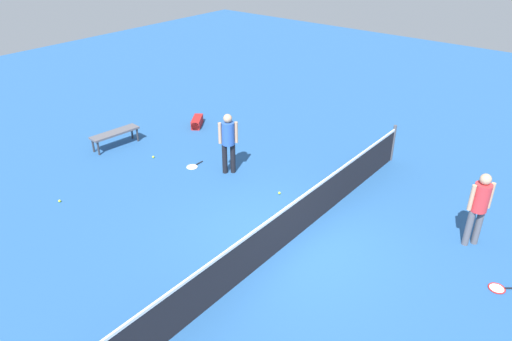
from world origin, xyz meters
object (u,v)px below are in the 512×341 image
object	(u,v)px
player_near_side	(228,139)
tennis_racket_near_player	(193,167)
equipment_bag	(197,122)
courtside_bench	(115,134)
player_far_side	(479,204)
tennis_ball_by_net	(153,157)
tennis_racket_far_player	(498,288)
tennis_ball_midcourt	(60,201)
tennis_ball_near_player	(279,193)

from	to	relation	value
player_near_side	tennis_racket_near_player	world-z (taller)	player_near_side
player_near_side	tennis_racket_near_player	size ratio (longest dim) A/B	2.89
equipment_bag	courtside_bench	bearing A→B (deg)	-16.64
player_far_side	courtside_bench	xyz separation A→B (m)	(1.75, -9.93, -0.59)
tennis_ball_by_net	tennis_racket_far_player	bearing A→B (deg)	92.86
tennis_ball_by_net	equipment_bag	size ratio (longest dim) A/B	0.08
player_near_side	tennis_racket_near_player	xyz separation A→B (m)	(0.41, -1.00, -1.00)
player_near_side	tennis_racket_far_player	world-z (taller)	player_near_side
player_near_side	tennis_ball_by_net	bearing A→B (deg)	-72.29
player_near_side	tennis_ball_midcourt	size ratio (longest dim) A/B	25.76
player_far_side	tennis_ball_midcourt	size ratio (longest dim) A/B	25.76
tennis_racket_far_player	tennis_ball_by_net	world-z (taller)	tennis_ball_by_net
tennis_racket_far_player	tennis_ball_midcourt	size ratio (longest dim) A/B	8.53
player_far_side	courtside_bench	distance (m)	10.10
tennis_racket_near_player	tennis_ball_midcourt	bearing A→B (deg)	-19.97
player_near_side	tennis_ball_midcourt	xyz separation A→B (m)	(3.77, -2.22, -0.98)
tennis_racket_near_player	courtside_bench	distance (m)	2.84
player_far_side	tennis_racket_near_player	bearing A→B (deg)	-80.11
tennis_racket_far_player	courtside_bench	size ratio (longest dim) A/B	0.37
tennis_racket_far_player	tennis_racket_near_player	bearing A→B (deg)	-88.97
player_near_side	tennis_racket_far_player	bearing A→B (deg)	87.84
tennis_ball_by_net	equipment_bag	world-z (taller)	equipment_bag
player_near_side	tennis_ball_near_player	distance (m)	2.01
tennis_racket_far_player	tennis_ball_near_player	world-z (taller)	tennis_ball_near_player
tennis_ball_by_net	equipment_bag	xyz separation A→B (m)	(-2.47, -0.68, 0.11)
player_far_side	tennis_ball_near_player	xyz separation A→B (m)	(0.91, -4.40, -0.98)
tennis_ball_by_net	tennis_ball_near_player	bearing A→B (deg)	99.26
player_near_side	tennis_ball_by_net	distance (m)	2.60
tennis_ball_near_player	tennis_ball_by_net	distance (m)	4.11
courtside_bench	equipment_bag	xyz separation A→B (m)	(-2.65, 0.79, -0.28)
tennis_racket_far_player	courtside_bench	bearing A→B (deg)	-86.58
player_far_side	tennis_ball_midcourt	world-z (taller)	player_far_side
tennis_racket_far_player	player_far_side	bearing A→B (deg)	-141.26
tennis_ball_by_net	tennis_ball_midcourt	bearing A→B (deg)	1.34
tennis_racket_near_player	tennis_ball_near_player	xyz separation A→B (m)	(-0.34, 2.76, 0.02)
player_near_side	player_far_side	size ratio (longest dim) A/B	1.00
player_near_side	tennis_ball_midcourt	world-z (taller)	player_near_side
player_far_side	equipment_bag	size ratio (longest dim) A/B	2.09
courtside_bench	tennis_racket_near_player	bearing A→B (deg)	100.30
tennis_racket_near_player	courtside_bench	xyz separation A→B (m)	(0.50, -2.77, 0.40)
player_near_side	tennis_ball_midcourt	bearing A→B (deg)	-30.51
tennis_racket_far_player	tennis_ball_by_net	distance (m)	9.35
player_far_side	player_near_side	bearing A→B (deg)	-82.25
player_far_side	tennis_ball_near_player	bearing A→B (deg)	-78.31
tennis_ball_by_net	player_near_side	bearing A→B (deg)	107.71
tennis_ball_midcourt	player_far_side	bearing A→B (deg)	118.79
player_near_side	tennis_ball_by_net	world-z (taller)	player_near_side
player_far_side	tennis_ball_by_net	size ratio (longest dim) A/B	25.76
tennis_ball_midcourt	equipment_bag	distance (m)	5.56
tennis_ball_near_player	player_near_side	bearing A→B (deg)	-92.33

